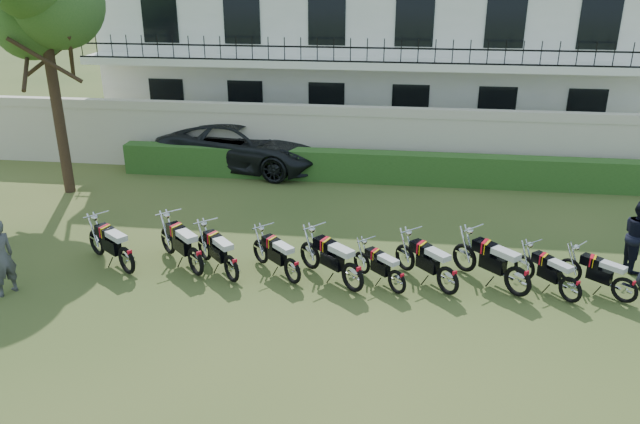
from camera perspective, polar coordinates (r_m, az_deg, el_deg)
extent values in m
plane|color=#2F481C|center=(14.00, 1.68, -6.70)|extent=(100.00, 100.00, 0.00)
cube|color=beige|center=(21.06, 4.00, 6.13)|extent=(30.00, 0.30, 2.00)
cube|color=beige|center=(20.77, 4.08, 9.18)|extent=(30.00, 0.35, 0.30)
cube|color=#244B1A|center=(20.40, 6.62, 4.04)|extent=(18.00, 0.60, 1.00)
cube|color=white|center=(26.46, 5.04, 14.85)|extent=(20.00, 8.00, 7.00)
cube|color=white|center=(21.80, 4.41, 13.38)|extent=(20.00, 1.40, 0.25)
cube|color=black|center=(21.08, 4.35, 14.74)|extent=(20.00, 0.05, 0.05)
cube|color=black|center=(21.14, 4.31, 13.53)|extent=(20.00, 0.05, 0.05)
cube|color=black|center=(24.44, -13.69, 9.22)|extent=(1.30, 0.12, 2.20)
cube|color=black|center=(23.95, -14.47, 17.40)|extent=(1.30, 0.12, 2.20)
cube|color=black|center=(23.53, -6.76, 9.22)|extent=(1.30, 0.12, 2.20)
cube|color=black|center=(23.03, -7.16, 17.74)|extent=(1.30, 0.12, 2.20)
cube|color=black|center=(22.99, 0.60, 9.07)|extent=(1.30, 0.12, 2.20)
cube|color=black|center=(22.48, 0.64, 17.80)|extent=(1.30, 0.12, 2.20)
cube|color=black|center=(22.83, 8.18, 8.76)|extent=(1.30, 0.12, 2.20)
cube|color=black|center=(22.31, 8.68, 17.54)|extent=(1.30, 0.12, 2.20)
cube|color=black|center=(23.07, 15.73, 8.30)|extent=(1.30, 0.12, 2.20)
cube|color=black|center=(22.55, 16.66, 16.96)|extent=(1.30, 0.12, 2.20)
cube|color=black|center=(23.68, 22.98, 7.72)|extent=(1.30, 0.12, 2.20)
cube|color=black|center=(23.18, 24.29, 16.10)|extent=(1.30, 0.12, 2.20)
cylinder|color=#473323|center=(20.44, -22.88, 8.69)|extent=(0.32, 0.32, 5.25)
sphere|color=#325C24|center=(20.04, -22.86, 17.21)|extent=(2.60, 2.60, 2.60)
sphere|color=#325C24|center=(20.66, -24.99, 15.51)|extent=(2.20, 2.20, 2.20)
torus|color=black|center=(14.41, -15.86, -5.26)|extent=(0.59, 0.47, 0.66)
torus|color=black|center=(15.55, -18.52, -3.52)|extent=(0.59, 0.47, 0.66)
cube|color=black|center=(14.86, -17.21, -3.86)|extent=(0.59, 0.51, 0.33)
cube|color=black|center=(14.95, -17.80, -2.54)|extent=(0.56, 0.52, 0.24)
cube|color=red|center=(14.94, -17.81, -2.51)|extent=(0.17, 0.31, 0.25)
cube|color=#E2B00B|center=(14.89, -17.69, -2.58)|extent=(0.14, 0.30, 0.25)
cube|color=silver|center=(14.49, -16.79, -3.02)|extent=(0.63, 0.57, 0.13)
cylinder|color=silver|center=(15.11, -18.58, -1.03)|extent=(0.42, 0.54, 0.03)
torus|color=black|center=(13.92, -9.91, -5.65)|extent=(0.55, 0.55, 0.68)
torus|color=black|center=(15.10, -12.54, -3.58)|extent=(0.55, 0.55, 0.68)
cube|color=black|center=(14.39, -11.23, -4.06)|extent=(0.58, 0.57, 0.33)
cube|color=black|center=(14.48, -11.78, -2.63)|extent=(0.56, 0.56, 0.25)
cube|color=red|center=(14.47, -11.78, -2.59)|extent=(0.21, 0.31, 0.26)
cube|color=#E2B00B|center=(14.42, -11.66, -2.68)|extent=(0.18, 0.30, 0.26)
cube|color=silver|center=(14.00, -10.77, -3.22)|extent=(0.62, 0.62, 0.13)
cylinder|color=silver|center=(14.64, -12.51, -0.97)|extent=(0.49, 0.50, 0.03)
torus|color=black|center=(13.58, -6.75, -6.33)|extent=(0.50, 0.53, 0.63)
torus|color=black|center=(14.65, -9.34, -4.26)|extent=(0.50, 0.53, 0.63)
cube|color=black|center=(14.00, -8.03, -4.77)|extent=(0.53, 0.54, 0.31)
cube|color=black|center=(14.07, -8.55, -3.39)|extent=(0.52, 0.53, 0.23)
cube|color=red|center=(14.06, -8.55, -3.35)|extent=(0.20, 0.29, 0.24)
cube|color=#E2B00B|center=(14.01, -8.43, -3.44)|extent=(0.17, 0.27, 0.24)
cube|color=silver|center=(13.63, -7.54, -3.99)|extent=(0.57, 0.59, 0.12)
cylinder|color=silver|center=(14.21, -9.24, -1.78)|extent=(0.48, 0.45, 0.03)
torus|color=black|center=(13.47, -0.94, -6.49)|extent=(0.49, 0.48, 0.60)
torus|color=black|center=(14.39, -4.04, -4.58)|extent=(0.49, 0.48, 0.60)
cube|color=black|center=(13.82, -2.43, -5.03)|extent=(0.51, 0.50, 0.29)
cube|color=black|center=(13.87, -3.00, -3.72)|extent=(0.49, 0.49, 0.22)
cube|color=red|center=(13.87, -3.00, -3.69)|extent=(0.18, 0.27, 0.23)
cube|color=#E2B00B|center=(13.82, -2.86, -3.77)|extent=(0.15, 0.26, 0.23)
cube|color=silver|center=(13.49, -1.79, -4.28)|extent=(0.55, 0.55, 0.12)
cylinder|color=silver|center=(13.98, -3.77, -2.19)|extent=(0.43, 0.44, 0.03)
torus|color=black|center=(13.13, 5.16, -7.19)|extent=(0.57, 0.52, 0.67)
torus|color=black|center=(14.04, 0.97, -5.07)|extent=(0.57, 0.52, 0.67)
cube|color=black|center=(13.47, 3.16, -5.56)|extent=(0.58, 0.55, 0.33)
cube|color=black|center=(13.50, 2.45, -4.06)|extent=(0.56, 0.54, 0.24)
cube|color=red|center=(13.49, 2.45, -4.02)|extent=(0.19, 0.31, 0.25)
cube|color=#E2B00B|center=(13.45, 2.64, -4.11)|extent=(0.16, 0.30, 0.25)
cube|color=silver|center=(13.12, 4.09, -4.68)|extent=(0.63, 0.60, 0.13)
cylinder|color=silver|center=(13.59, 1.45, -2.32)|extent=(0.47, 0.52, 0.03)
torus|color=black|center=(13.27, 8.78, -7.37)|extent=(0.44, 0.44, 0.54)
torus|color=black|center=(13.99, 5.40, -5.57)|extent=(0.44, 0.44, 0.54)
cube|color=black|center=(13.53, 7.20, -6.02)|extent=(0.46, 0.46, 0.27)
cube|color=black|center=(13.55, 6.64, -4.81)|extent=(0.45, 0.45, 0.20)
cube|color=red|center=(13.55, 6.64, -4.77)|extent=(0.17, 0.25, 0.20)
cube|color=#E2B00B|center=(13.51, 6.80, -4.85)|extent=(0.14, 0.24, 0.20)
cube|color=silver|center=(13.26, 7.97, -5.34)|extent=(0.50, 0.50, 0.11)
cylinder|color=silver|center=(13.62, 5.87, -3.38)|extent=(0.40, 0.39, 0.03)
torus|color=black|center=(13.34, 13.67, -7.37)|extent=(0.50, 0.54, 0.64)
torus|color=black|center=(14.16, 9.62, -5.23)|extent=(0.50, 0.54, 0.64)
cube|color=black|center=(13.63, 11.79, -5.77)|extent=(0.53, 0.56, 0.32)
cube|color=black|center=(13.66, 11.16, -4.34)|extent=(0.52, 0.53, 0.23)
cube|color=red|center=(13.65, 11.16, -4.30)|extent=(0.21, 0.29, 0.24)
cube|color=#E2B00B|center=(13.61, 11.35, -4.39)|extent=(0.18, 0.28, 0.24)
cube|color=silver|center=(13.32, 12.76, -4.98)|extent=(0.57, 0.60, 0.13)
cylinder|color=silver|center=(13.73, 10.26, -2.66)|extent=(0.49, 0.44, 0.03)
torus|color=black|center=(13.69, 20.06, -7.24)|extent=(0.55, 0.55, 0.68)
torus|color=black|center=(14.40, 15.26, -5.17)|extent=(0.55, 0.55, 0.68)
cube|color=black|center=(13.93, 17.86, -5.66)|extent=(0.58, 0.58, 0.34)
cube|color=black|center=(13.92, 17.15, -4.19)|extent=(0.56, 0.56, 0.25)
cube|color=red|center=(13.92, 17.15, -4.15)|extent=(0.21, 0.31, 0.26)
cube|color=#E2B00B|center=(13.89, 17.37, -4.24)|extent=(0.18, 0.30, 0.26)
cube|color=silver|center=(13.63, 19.05, -4.80)|extent=(0.63, 0.62, 0.13)
cylinder|color=silver|center=(13.97, 16.12, -2.46)|extent=(0.50, 0.50, 0.03)
torus|color=black|center=(13.90, 23.87, -7.64)|extent=(0.43, 0.49, 0.57)
torus|color=black|center=(14.50, 19.99, -5.80)|extent=(0.43, 0.49, 0.57)
cube|color=black|center=(14.11, 22.12, -6.27)|extent=(0.46, 0.50, 0.28)
cube|color=black|center=(14.11, 21.57, -5.04)|extent=(0.46, 0.48, 0.21)
cube|color=red|center=(14.10, 21.57, -5.01)|extent=(0.19, 0.26, 0.22)
cube|color=#E2B00B|center=(14.07, 21.75, -5.09)|extent=(0.17, 0.24, 0.22)
cube|color=silver|center=(13.86, 23.11, -5.60)|extent=(0.50, 0.54, 0.11)
cylinder|color=silver|center=(14.14, 20.77, -3.58)|extent=(0.45, 0.38, 0.03)
torus|color=black|center=(14.83, 23.92, -5.79)|extent=(0.49, 0.44, 0.57)
cube|color=black|center=(14.56, 26.31, -6.10)|extent=(0.50, 0.46, 0.28)
cube|color=black|center=(14.52, 25.70, -4.95)|extent=(0.48, 0.46, 0.21)
cube|color=red|center=(14.52, 25.71, -4.92)|extent=(0.16, 0.26, 0.22)
cube|color=#E2B00B|center=(14.50, 25.91, -4.98)|extent=(0.13, 0.25, 0.22)
cylinder|color=silver|center=(14.50, 24.82, -3.59)|extent=(0.39, 0.44, 0.03)
imported|color=black|center=(21.87, -7.06, 6.09)|extent=(6.24, 3.76, 1.62)
imported|color=#56565B|center=(14.90, -27.19, -3.74)|extent=(0.64, 0.75, 1.73)
imported|color=black|center=(16.12, 27.13, -1.93)|extent=(0.69, 0.86, 1.70)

